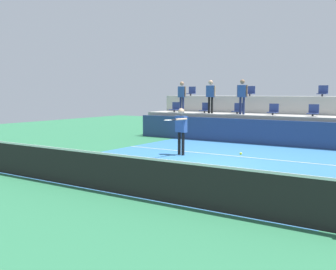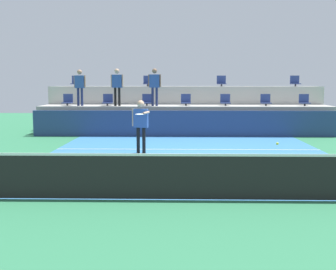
# 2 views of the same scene
# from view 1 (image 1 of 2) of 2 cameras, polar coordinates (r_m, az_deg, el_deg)

# --- Properties ---
(ground_plane) EXTENTS (40.00, 40.00, 0.00)m
(ground_plane) POSITION_cam_1_polar(r_m,az_deg,el_deg) (12.30, 4.15, -4.50)
(ground_plane) COLOR #2D754C
(court_inner_paint) EXTENTS (9.00, 10.00, 0.01)m
(court_inner_paint) POSITION_cam_1_polar(r_m,az_deg,el_deg) (13.17, 6.26, -3.80)
(court_inner_paint) COLOR teal
(court_inner_paint) RESTS_ON ground_plane
(court_service_line) EXTENTS (9.00, 0.06, 0.00)m
(court_service_line) POSITION_cam_1_polar(r_m,az_deg,el_deg) (14.42, 8.78, -2.95)
(court_service_line) COLOR white
(court_service_line) RESTS_ON ground_plane
(tennis_net) EXTENTS (10.48, 0.08, 1.07)m
(tennis_net) POSITION_cam_1_polar(r_m,az_deg,el_deg) (8.98, -8.35, -5.29)
(tennis_net) COLOR black
(tennis_net) RESTS_ON ground_plane
(sponsor_backboard) EXTENTS (13.00, 0.16, 1.10)m
(sponsor_backboard) POSITION_cam_1_polar(r_m,az_deg,el_deg) (17.67, 13.63, 0.39)
(sponsor_backboard) COLOR navy
(sponsor_backboard) RESTS_ON ground_plane
(seating_tier_lower) EXTENTS (13.00, 1.80, 1.25)m
(seating_tier_lower) POSITION_cam_1_polar(r_m,az_deg,el_deg) (18.89, 14.96, 0.95)
(seating_tier_lower) COLOR #ADAAA3
(seating_tier_lower) RESTS_ON ground_plane
(seating_tier_upper) EXTENTS (13.00, 1.80, 2.10)m
(seating_tier_upper) POSITION_cam_1_polar(r_m,az_deg,el_deg) (20.57, 16.56, 2.50)
(seating_tier_upper) COLOR #ADAAA3
(seating_tier_upper) RESTS_ON ground_plane
(stadium_chair_lower_far_left) EXTENTS (0.44, 0.40, 0.52)m
(stadium_chair_lower_far_left) POSITION_cam_1_polar(r_m,az_deg,el_deg) (21.04, 1.03, 3.96)
(stadium_chair_lower_far_left) COLOR #2D2D33
(stadium_chair_lower_far_left) RESTS_ON seating_tier_lower
(stadium_chair_lower_left) EXTENTS (0.44, 0.40, 0.52)m
(stadium_chair_lower_left) POSITION_cam_1_polar(r_m,az_deg,el_deg) (20.14, 5.42, 3.83)
(stadium_chair_lower_left) COLOR #2D2D33
(stadium_chair_lower_left) RESTS_ON seating_tier_lower
(stadium_chair_lower_mid_left) EXTENTS (0.44, 0.40, 0.52)m
(stadium_chair_lower_mid_left) POSITION_cam_1_polar(r_m,az_deg,el_deg) (19.38, 10.10, 3.68)
(stadium_chair_lower_mid_left) COLOR #2D2D33
(stadium_chair_lower_mid_left) RESTS_ON seating_tier_lower
(stadium_chair_lower_center) EXTENTS (0.44, 0.40, 0.52)m
(stadium_chair_lower_center) POSITION_cam_1_polar(r_m,az_deg,el_deg) (18.76, 15.03, 3.48)
(stadium_chair_lower_center) COLOR #2D2D33
(stadium_chair_lower_center) RESTS_ON seating_tier_lower
(stadium_chair_lower_mid_right) EXTENTS (0.44, 0.40, 0.52)m
(stadium_chair_lower_mid_right) POSITION_cam_1_polar(r_m,az_deg,el_deg) (18.29, 20.32, 3.25)
(stadium_chair_lower_mid_right) COLOR #2D2D33
(stadium_chair_lower_mid_right) RESTS_ON seating_tier_lower
(stadium_chair_upper_far_left) EXTENTS (0.44, 0.40, 0.52)m
(stadium_chair_upper_far_left) POSITION_cam_1_polar(r_m,az_deg,el_deg) (22.59, 3.41, 6.25)
(stadium_chair_upper_far_left) COLOR #2D2D33
(stadium_chair_upper_far_left) RESTS_ON seating_tier_upper
(stadium_chair_upper_left) EXTENTS (0.44, 0.40, 0.52)m
(stadium_chair_upper_left) POSITION_cam_1_polar(r_m,az_deg,el_deg) (21.06, 11.86, 6.14)
(stadium_chair_upper_left) COLOR #2D2D33
(stadium_chair_upper_left) RESTS_ON seating_tier_upper
(stadium_chair_upper_right) EXTENTS (0.44, 0.40, 0.52)m
(stadium_chair_upper_right) POSITION_cam_1_polar(r_m,az_deg,el_deg) (20.03, 21.54, 5.85)
(stadium_chair_upper_right) COLOR #2D2D33
(stadium_chair_upper_right) RESTS_ON seating_tier_upper
(tennis_player) EXTENTS (0.59, 1.28, 1.71)m
(tennis_player) POSITION_cam_1_polar(r_m,az_deg,el_deg) (14.25, 1.85, 1.23)
(tennis_player) COLOR black
(tennis_player) RESTS_ON ground_plane
(spectator_in_grey) EXTENTS (0.57, 0.27, 1.60)m
(spectator_in_grey) POSITION_cam_1_polar(r_m,az_deg,el_deg) (20.36, 2.03, 5.95)
(spectator_in_grey) COLOR navy
(spectator_in_grey) RESTS_ON seating_tier_lower
(spectator_leaning_on_rail) EXTENTS (0.58, 0.25, 1.64)m
(spectator_leaning_on_rail) POSITION_cam_1_polar(r_m,az_deg,el_deg) (19.56, 6.20, 6.00)
(spectator_leaning_on_rail) COLOR black
(spectator_leaning_on_rail) RESTS_ON seating_tier_lower
(spectator_in_white) EXTENTS (0.58, 0.26, 1.64)m
(spectator_in_white) POSITION_cam_1_polar(r_m,az_deg,el_deg) (18.86, 10.71, 5.94)
(spectator_in_white) COLOR navy
(spectator_in_white) RESTS_ON seating_tier_lower
(tennis_ball) EXTENTS (0.07, 0.07, 0.07)m
(tennis_ball) POSITION_cam_1_polar(r_m,az_deg,el_deg) (9.84, 10.51, -2.67)
(tennis_ball) COLOR #CCE033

